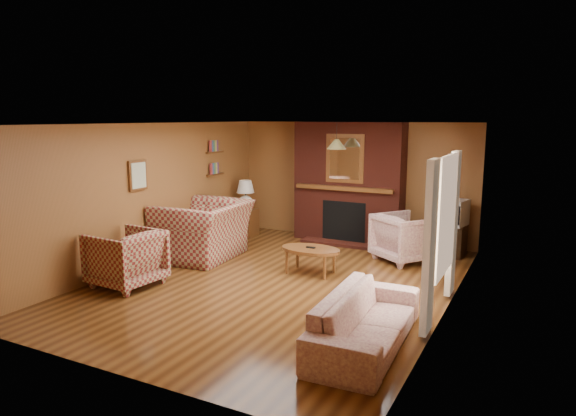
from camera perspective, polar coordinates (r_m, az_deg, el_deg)
The scene contains 20 objects.
floor at distance 7.96m, azimuth -1.06°, elevation -8.23°, with size 6.50×6.50×0.00m, color #43240E.
ceiling at distance 7.55m, azimuth -1.11°, elevation 9.33°, with size 6.50×6.50×0.00m, color white.
wall_back at distance 10.61m, azimuth 7.25°, elevation 2.97°, with size 6.50×6.50×0.00m, color brown.
wall_front at distance 5.10m, azimuth -18.67°, elevation -5.21°, with size 6.50×6.50×0.00m, color brown.
wall_left at distance 9.10m, azimuth -15.10°, elevation 1.53°, with size 6.50×6.50×0.00m, color brown.
wall_right at distance 6.86m, azimuth 17.64°, elevation -1.31°, with size 6.50×6.50×0.00m, color brown.
fireplace at distance 10.36m, azimuth 6.75°, elevation 2.71°, with size 2.20×0.82×2.40m.
window_right at distance 6.69m, azimuth 16.92°, elevation -2.19°, with size 0.10×1.85×2.00m.
bookshelf at distance 10.49m, azimuth -7.99°, elevation 5.43°, with size 0.09×0.55×0.71m.
botanical_print at distance 8.82m, azimuth -16.35°, elevation 3.50°, with size 0.05×0.40×0.50m.
pendant_light at distance 9.65m, azimuth 5.41°, elevation 7.08°, with size 0.36×0.36×0.48m.
plaid_loveseat at distance 9.29m, azimuth -9.35°, elevation -2.45°, with size 1.55×1.36×1.01m, color maroon.
plaid_armchair at distance 8.05m, azimuth -17.57°, elevation -5.33°, with size 0.91×0.94×0.85m, color maroon.
floral_sofa at distance 5.84m, azimuth 8.63°, elevation -12.19°, with size 2.03×0.79×0.59m, color beige.
floral_armchair at distance 9.21m, azimuth 12.85°, elevation -3.22°, with size 0.90×0.92×0.84m, color beige.
coffee_table at distance 8.27m, azimuth 2.53°, elevation -4.79°, with size 0.98×0.61×0.45m.
side_table at distance 10.95m, azimuth -4.70°, elevation -1.61°, with size 0.43×0.43×0.57m, color brown.
table_lamp at distance 10.84m, azimuth -4.75°, elevation 1.65°, with size 0.38×0.38×0.62m.
tv_stand at distance 9.83m, azimuth 17.54°, elevation -3.41°, with size 0.52×0.47×0.57m, color black.
crt_tv at distance 9.72m, azimuth 17.69°, elevation -0.45°, with size 0.60×0.59×0.47m.
Camera 1 is at (3.57, -6.65, 2.50)m, focal length 32.00 mm.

